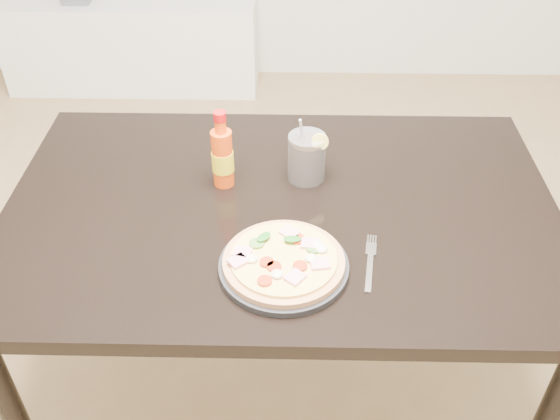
{
  "coord_description": "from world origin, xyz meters",
  "views": [
    {
      "loc": [
        0.1,
        -1.23,
        1.73
      ],
      "look_at": [
        0.08,
        -0.11,
        0.83
      ],
      "focal_mm": 40.0,
      "sensor_mm": 36.0,
      "label": 1
    }
  ],
  "objects_px": {
    "dining_table": "(281,230)",
    "plate": "(284,266)",
    "cola_cup": "(307,158)",
    "media_console": "(132,45)",
    "hot_sauce_bottle": "(222,157)",
    "pizza": "(284,260)",
    "fork": "(370,261)"
  },
  "relations": [
    {
      "from": "hot_sauce_bottle",
      "to": "media_console",
      "type": "bearing_deg",
      "value": 110.27
    },
    {
      "from": "plate",
      "to": "pizza",
      "type": "height_order",
      "value": "pizza"
    },
    {
      "from": "dining_table",
      "to": "pizza",
      "type": "bearing_deg",
      "value": -87.21
    },
    {
      "from": "media_console",
      "to": "pizza",
      "type": "bearing_deg",
      "value": -68.75
    },
    {
      "from": "pizza",
      "to": "hot_sauce_bottle",
      "type": "distance_m",
      "value": 0.36
    },
    {
      "from": "cola_cup",
      "to": "fork",
      "type": "relative_size",
      "value": 1.0
    },
    {
      "from": "pizza",
      "to": "fork",
      "type": "distance_m",
      "value": 0.2
    },
    {
      "from": "plate",
      "to": "fork",
      "type": "height_order",
      "value": "plate"
    },
    {
      "from": "cola_cup",
      "to": "media_console",
      "type": "xyz_separation_m",
      "value": [
        -0.95,
        1.94,
        -0.56
      ]
    },
    {
      "from": "media_console",
      "to": "cola_cup",
      "type": "bearing_deg",
      "value": -64.04
    },
    {
      "from": "hot_sauce_bottle",
      "to": "cola_cup",
      "type": "relative_size",
      "value": 1.14
    },
    {
      "from": "hot_sauce_bottle",
      "to": "media_console",
      "type": "height_order",
      "value": "hot_sauce_bottle"
    },
    {
      "from": "plate",
      "to": "pizza",
      "type": "distance_m",
      "value": 0.02
    },
    {
      "from": "dining_table",
      "to": "hot_sauce_bottle",
      "type": "bearing_deg",
      "value": 149.72
    },
    {
      "from": "hot_sauce_bottle",
      "to": "media_console",
      "type": "distance_m",
      "value": 2.18
    },
    {
      "from": "dining_table",
      "to": "fork",
      "type": "bearing_deg",
      "value": -44.66
    },
    {
      "from": "cola_cup",
      "to": "fork",
      "type": "height_order",
      "value": "cola_cup"
    },
    {
      "from": "dining_table",
      "to": "media_console",
      "type": "xyz_separation_m",
      "value": [
        -0.88,
        2.06,
        -0.42
      ]
    },
    {
      "from": "hot_sauce_bottle",
      "to": "plate",
      "type": "bearing_deg",
      "value": -63.1
    },
    {
      "from": "dining_table",
      "to": "plate",
      "type": "xyz_separation_m",
      "value": [
        0.01,
        -0.23,
        0.09
      ]
    },
    {
      "from": "cola_cup",
      "to": "pizza",
      "type": "bearing_deg",
      "value": -98.68
    },
    {
      "from": "hot_sauce_bottle",
      "to": "fork",
      "type": "bearing_deg",
      "value": -39.24
    },
    {
      "from": "plate",
      "to": "media_console",
      "type": "relative_size",
      "value": 0.21
    },
    {
      "from": "pizza",
      "to": "hot_sauce_bottle",
      "type": "height_order",
      "value": "hot_sauce_bottle"
    },
    {
      "from": "plate",
      "to": "dining_table",
      "type": "bearing_deg",
      "value": 92.62
    },
    {
      "from": "dining_table",
      "to": "pizza",
      "type": "xyz_separation_m",
      "value": [
        0.01,
        -0.23,
        0.11
      ]
    },
    {
      "from": "dining_table",
      "to": "media_console",
      "type": "bearing_deg",
      "value": 113.13
    },
    {
      "from": "plate",
      "to": "hot_sauce_bottle",
      "type": "height_order",
      "value": "hot_sauce_bottle"
    },
    {
      "from": "dining_table",
      "to": "plate",
      "type": "relative_size",
      "value": 4.79
    },
    {
      "from": "pizza",
      "to": "dining_table",
      "type": "bearing_deg",
      "value": 92.79
    },
    {
      "from": "fork",
      "to": "media_console",
      "type": "bearing_deg",
      "value": 123.84
    },
    {
      "from": "pizza",
      "to": "media_console",
      "type": "distance_m",
      "value": 2.52
    }
  ]
}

